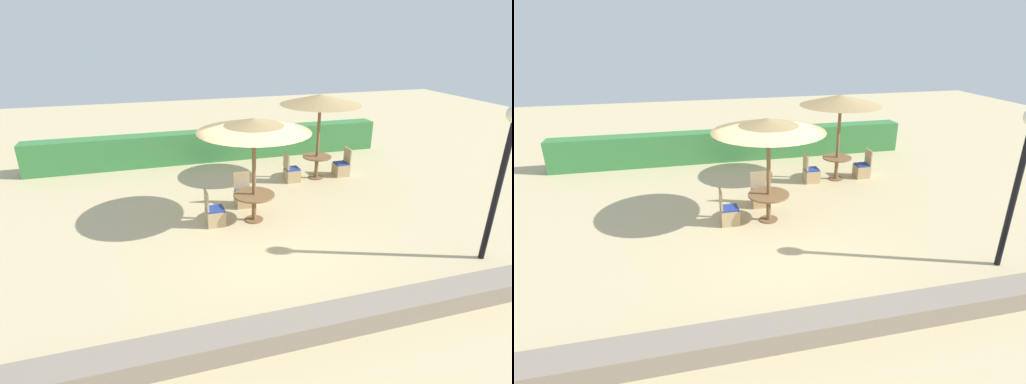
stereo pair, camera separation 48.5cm
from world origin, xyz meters
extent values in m
plane|color=#C6B284|center=(0.00, 0.00, 0.00)|extent=(40.00, 40.00, 0.00)
cube|color=#387A3D|center=(0.00, 6.23, 0.56)|extent=(13.00, 0.70, 1.12)
cube|color=gray|center=(0.00, -3.40, 0.18)|extent=(10.00, 0.56, 0.37)
cylinder|color=black|center=(4.26, -2.29, 1.50)|extent=(0.12, 0.12, 3.00)
cylinder|color=brown|center=(0.03, 0.88, 1.29)|extent=(0.10, 0.10, 2.59)
cone|color=tan|center=(0.03, 0.88, 2.51)|extent=(2.77, 2.77, 0.32)
cylinder|color=brown|center=(0.03, 0.88, 0.01)|extent=(0.48, 0.48, 0.03)
cylinder|color=brown|center=(0.03, 0.88, 0.35)|extent=(0.12, 0.12, 0.69)
cylinder|color=brown|center=(0.03, 0.88, 0.71)|extent=(1.05, 1.05, 0.04)
cube|color=tan|center=(-0.97, 0.92, 0.20)|extent=(0.46, 0.46, 0.40)
cube|color=#233893|center=(-0.97, 0.92, 0.43)|extent=(0.42, 0.42, 0.05)
cube|color=tan|center=(-1.18, 0.92, 0.69)|extent=(0.04, 0.46, 0.48)
cube|color=tan|center=(0.00, 1.83, 0.20)|extent=(0.46, 0.46, 0.40)
cube|color=#233893|center=(0.00, 1.83, 0.43)|extent=(0.42, 0.42, 0.05)
cube|color=tan|center=(0.00, 2.04, 0.69)|extent=(0.46, 0.04, 0.48)
cylinder|color=brown|center=(2.88, 3.33, 1.33)|extent=(0.10, 0.10, 2.67)
cone|color=tan|center=(2.88, 3.33, 2.59)|extent=(2.54, 2.54, 0.32)
cylinder|color=brown|center=(2.88, 3.33, 0.01)|extent=(0.48, 0.48, 0.03)
cylinder|color=brown|center=(2.88, 3.33, 0.36)|extent=(0.12, 0.12, 0.71)
cylinder|color=brown|center=(2.88, 3.33, 0.73)|extent=(0.93, 0.93, 0.04)
cube|color=tan|center=(3.78, 3.32, 0.20)|extent=(0.46, 0.46, 0.40)
cube|color=#233893|center=(3.78, 3.32, 0.43)|extent=(0.42, 0.42, 0.05)
cube|color=tan|center=(3.99, 3.32, 0.69)|extent=(0.04, 0.46, 0.48)
cube|color=tan|center=(2.01, 3.28, 0.20)|extent=(0.46, 0.46, 0.40)
cube|color=#233893|center=(2.01, 3.28, 0.43)|extent=(0.42, 0.42, 0.05)
cube|color=tan|center=(1.80, 3.28, 0.69)|extent=(0.04, 0.46, 0.48)
camera|label=1|loc=(-2.55, -8.09, 4.64)|focal=28.00mm
camera|label=2|loc=(-2.08, -8.21, 4.64)|focal=28.00mm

